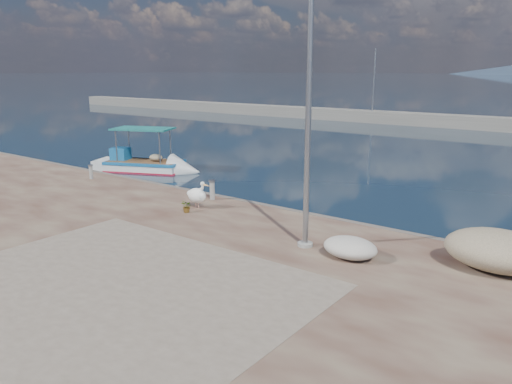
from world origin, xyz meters
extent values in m
plane|color=#162635|center=(0.00, 0.00, 0.00)|extent=(1400.00, 1400.00, 0.00)
cube|color=gray|center=(1.00, -3.00, 0.50)|extent=(9.00, 7.00, 0.01)
cube|color=gray|center=(0.00, 40.00, 0.60)|extent=(120.00, 2.20, 1.20)
cylinder|color=gray|center=(-12.00, 40.00, 4.00)|extent=(0.16, 0.16, 7.00)
cube|color=white|center=(-11.02, 8.24, 0.07)|extent=(5.99, 3.99, 0.94)
cube|color=#175F9A|center=(-11.02, 8.24, 0.49)|extent=(4.54, 3.41, 0.14)
cube|color=#A61428|center=(-11.02, 8.24, 0.02)|extent=(4.54, 3.39, 0.12)
cube|color=#175F9A|center=(-12.33, 7.67, 0.89)|extent=(1.17, 1.17, 0.69)
cube|color=#196665|center=(-11.02, 8.24, 2.32)|extent=(3.59, 2.88, 0.08)
cylinder|color=tan|center=(-2.29, 3.16, 0.63)|extent=(0.03, 0.03, 0.26)
cylinder|color=tan|center=(-2.16, 3.17, 0.63)|extent=(0.03, 0.03, 0.26)
ellipsoid|color=white|center=(-2.22, 3.16, 0.96)|extent=(0.80, 0.52, 0.55)
cylinder|color=white|center=(-1.98, 3.18, 1.24)|extent=(0.19, 0.11, 0.47)
sphere|color=white|center=(-1.95, 3.18, 1.44)|extent=(0.16, 0.16, 0.16)
cone|color=#EDAA5C|center=(-1.76, 3.19, 1.40)|extent=(0.38, 0.10, 0.11)
cylinder|color=gray|center=(3.08, 2.07, 4.00)|extent=(0.16, 0.16, 7.00)
cylinder|color=gray|center=(3.08, 2.07, 0.55)|extent=(0.44, 0.44, 0.10)
cylinder|color=gray|center=(-2.58, 4.39, 0.88)|extent=(0.19, 0.19, 0.76)
cylinder|color=gray|center=(-2.58, 4.39, 1.26)|extent=(0.26, 0.26, 0.06)
cylinder|color=gray|center=(-9.61, 3.84, 0.82)|extent=(0.16, 0.16, 0.63)
cylinder|color=gray|center=(-9.61, 3.84, 1.13)|extent=(0.22, 0.22, 0.05)
imported|color=#33722D|center=(-2.08, 2.49, 0.72)|extent=(0.47, 0.43, 0.45)
ellipsoid|color=#BEAD8D|center=(7.87, 3.48, 1.02)|extent=(2.63, 1.88, 1.03)
ellipsoid|color=silver|center=(4.52, 2.01, 0.78)|extent=(1.50, 1.12, 0.56)
camera|label=1|loc=(10.12, -9.60, 5.44)|focal=35.00mm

